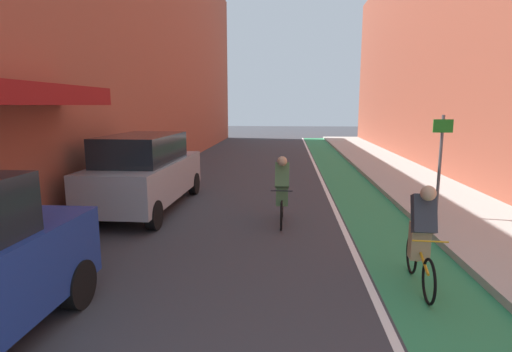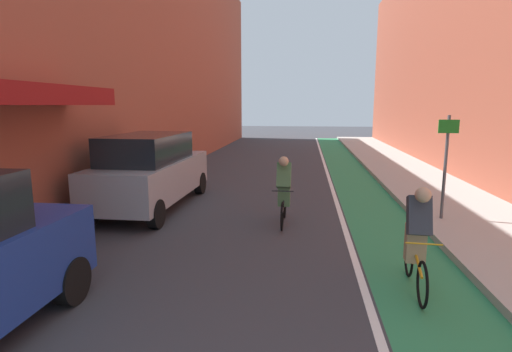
% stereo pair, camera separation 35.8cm
% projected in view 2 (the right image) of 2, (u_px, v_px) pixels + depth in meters
% --- Properties ---
extents(ground_plane, '(79.64, 79.64, 0.00)m').
position_uv_depth(ground_plane, '(269.00, 182.00, 14.45)').
color(ground_plane, '#38383D').
extents(bike_lane_paint, '(1.60, 36.20, 0.00)m').
position_uv_depth(bike_lane_paint, '(351.00, 175.00, 16.04)').
color(bike_lane_paint, '#2D8451').
rests_on(bike_lane_paint, ground).
extents(lane_divider_stripe, '(0.12, 36.20, 0.00)m').
position_uv_depth(lane_divider_stripe, '(328.00, 174.00, 16.14)').
color(lane_divider_stripe, white).
rests_on(lane_divider_stripe, ground).
extents(sidewalk_right, '(2.85, 36.20, 0.14)m').
position_uv_depth(sidewalk_right, '(409.00, 174.00, 15.76)').
color(sidewalk_right, '#A8A59E').
rests_on(sidewalk_right, ground).
extents(building_facade_left, '(4.15, 36.20, 10.93)m').
position_uv_depth(building_facade_left, '(133.00, 36.00, 16.12)').
color(building_facade_left, '#9E4C38').
rests_on(building_facade_left, ground).
extents(building_facade_right, '(2.40, 32.20, 10.45)m').
position_uv_depth(building_facade_right, '(472.00, 43.00, 16.52)').
color(building_facade_right, '#9E4C38').
rests_on(building_facade_right, ground).
extents(parked_suv_silver, '(1.88, 4.78, 1.98)m').
position_uv_depth(parked_suv_silver, '(151.00, 170.00, 10.70)').
color(parked_suv_silver, '#9EA0A8').
rests_on(parked_suv_silver, ground).
extents(cyclist_lead, '(0.48, 1.69, 1.60)m').
position_uv_depth(cyclist_lead, '(417.00, 238.00, 5.91)').
color(cyclist_lead, black).
rests_on(cyclist_lead, ground).
extents(cyclist_mid, '(0.48, 1.69, 1.60)m').
position_uv_depth(cyclist_mid, '(284.00, 190.00, 9.28)').
color(cyclist_mid, black).
rests_on(cyclist_mid, ground).
extents(street_sign_post, '(0.44, 0.07, 2.36)m').
position_uv_depth(street_sign_post, '(446.00, 157.00, 9.11)').
color(street_sign_post, '#4C4C51').
rests_on(street_sign_post, sidewalk_right).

